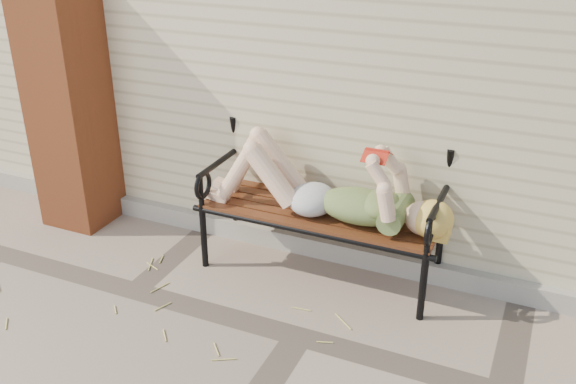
% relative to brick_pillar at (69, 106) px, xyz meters
% --- Properties ---
extents(ground, '(80.00, 80.00, 0.00)m').
position_rel_brick_pillar_xyz_m(ground, '(2.30, -0.75, -1.00)').
color(ground, gray).
rests_on(ground, ground).
extents(house_wall, '(8.00, 4.00, 3.00)m').
position_rel_brick_pillar_xyz_m(house_wall, '(2.30, 2.25, 0.50)').
color(house_wall, beige).
rests_on(house_wall, ground).
extents(foundation_strip, '(8.00, 0.10, 0.15)m').
position_rel_brick_pillar_xyz_m(foundation_strip, '(2.30, 0.22, -0.93)').
color(foundation_strip, gray).
rests_on(foundation_strip, ground).
extents(brick_pillar, '(0.50, 0.50, 2.00)m').
position_rel_brick_pillar_xyz_m(brick_pillar, '(0.00, 0.00, 0.00)').
color(brick_pillar, '#9B4823').
rests_on(brick_pillar, ground).
extents(garden_bench, '(1.84, 0.73, 1.19)m').
position_rel_brick_pillar_xyz_m(garden_bench, '(2.14, 0.11, -0.33)').
color(garden_bench, black).
rests_on(garden_bench, ground).
extents(reading_woman, '(1.74, 0.39, 0.55)m').
position_rel_brick_pillar_xyz_m(reading_woman, '(2.16, -0.04, -0.29)').
color(reading_woman, '#0A3548').
rests_on(reading_woman, ground).
extents(straw_scatter, '(2.65, 1.79, 0.01)m').
position_rel_brick_pillar_xyz_m(straw_scatter, '(1.23, -1.30, -0.99)').
color(straw_scatter, tan).
rests_on(straw_scatter, ground).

